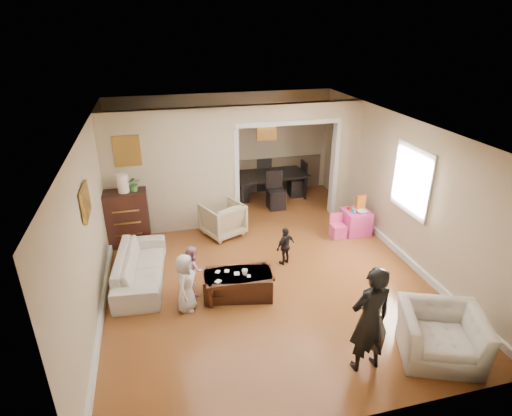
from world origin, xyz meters
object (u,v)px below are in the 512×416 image
object	(u,v)px
sofa	(140,267)
adult_person	(370,320)
child_toddler	(285,246)
dining_table	(269,186)
armchair_front	(441,335)
child_kneel_b	(193,269)
armchair_back	(223,219)
dresser	(128,218)
coffee_table	(238,284)
play_table	(356,222)
table_lamp	(123,183)
coffee_cup	(245,272)
cyan_cup	(354,211)
child_kneel_a	(186,283)

from	to	relation	value
sofa	adult_person	distance (m)	3.97
sofa	child_toddler	distance (m)	2.60
dining_table	child_toddler	size ratio (longest dim) A/B	2.50
armchair_front	adult_person	world-z (taller)	adult_person
child_kneel_b	armchair_back	bearing A→B (deg)	-32.11
dresser	armchair_front	bearing A→B (deg)	-46.02
armchair_front	coffee_table	size ratio (longest dim) A/B	0.95
play_table	adult_person	distance (m)	3.88
coffee_table	child_kneel_b	distance (m)	0.79
sofa	coffee_table	xyz separation A→B (m)	(1.55, -0.82, -0.07)
child_toddler	dresser	bearing A→B (deg)	-56.82
armchair_front	play_table	distance (m)	3.59
table_lamp	child_toddler	world-z (taller)	table_lamp
coffee_cup	coffee_table	bearing A→B (deg)	153.43
play_table	dining_table	xyz separation A→B (m)	(-1.28, 2.29, 0.07)
sofa	dining_table	size ratio (longest dim) A/B	1.02
adult_person	child_kneel_b	xyz separation A→B (m)	(-1.98, 2.23, -0.33)
armchair_back	adult_person	xyz separation A→B (m)	(1.15, -4.12, 0.41)
coffee_table	coffee_cup	xyz separation A→B (m)	(0.10, -0.05, 0.25)
sofa	child_kneel_b	xyz separation A→B (m)	(0.85, -0.52, 0.15)
child_kneel_b	child_toddler	distance (m)	1.81
cyan_cup	child_kneel_b	xyz separation A→B (m)	(-3.49, -1.22, -0.12)
cyan_cup	adult_person	world-z (taller)	adult_person
cyan_cup	dining_table	distance (m)	2.63
armchair_back	coffee_table	xyz separation A→B (m)	(-0.13, -2.19, -0.15)
cyan_cup	adult_person	xyz separation A→B (m)	(-1.51, -3.45, 0.21)
cyan_cup	child_toddler	bearing A→B (deg)	-156.16
child_kneel_a	armchair_back	bearing A→B (deg)	-1.13
armchair_front	dining_table	world-z (taller)	armchair_front
coffee_table	child_toddler	distance (m)	1.30
cyan_cup	child_kneel_a	bearing A→B (deg)	-155.37
adult_person	child_toddler	world-z (taller)	adult_person
table_lamp	coffee_cup	xyz separation A→B (m)	(1.87, -2.32, -0.85)
dresser	cyan_cup	size ratio (longest dim) A/B	14.06
table_lamp	armchair_back	bearing A→B (deg)	-2.46
coffee_table	dining_table	xyz separation A→B (m)	(1.61, 3.86, 0.12)
coffee_cup	play_table	world-z (taller)	play_table
sofa	child_toddler	xyz separation A→B (m)	(2.60, -0.07, 0.09)
dresser	child_kneel_b	world-z (taller)	dresser
child_kneel_a	play_table	bearing A→B (deg)	-43.75
dresser	play_table	bearing A→B (deg)	-8.59
table_lamp	dining_table	distance (m)	3.86
coffee_cup	child_kneel_b	size ratio (longest dim) A/B	0.12
armchair_front	coffee_table	distance (m)	3.06
coffee_cup	child_kneel_b	bearing A→B (deg)	156.37
armchair_back	play_table	world-z (taller)	armchair_back
table_lamp	cyan_cup	size ratio (longest dim) A/B	4.50
play_table	dining_table	size ratio (longest dim) A/B	0.28
sofa	armchair_back	distance (m)	2.17
coffee_cup	child_kneel_a	size ratio (longest dim) A/B	0.10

